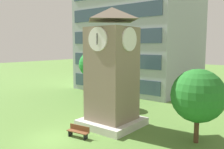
{
  "coord_description": "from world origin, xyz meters",
  "views": [
    {
      "loc": [
        14.04,
        -10.56,
        6.78
      ],
      "look_at": [
        0.8,
        6.0,
        4.25
      ],
      "focal_mm": 38.62,
      "sensor_mm": 36.0,
      "label": 1
    }
  ],
  "objects_px": {
    "park_bench": "(78,131)",
    "tree_streetside": "(103,73)",
    "clock_tower": "(112,75)",
    "tree_by_building": "(92,65)",
    "tree_near_tower": "(198,96)"
  },
  "relations": [
    {
      "from": "clock_tower",
      "to": "tree_by_building",
      "type": "distance_m",
      "value": 13.86
    },
    {
      "from": "tree_streetside",
      "to": "tree_near_tower",
      "type": "height_order",
      "value": "tree_streetside"
    },
    {
      "from": "park_bench",
      "to": "tree_near_tower",
      "type": "bearing_deg",
      "value": 32.22
    },
    {
      "from": "clock_tower",
      "to": "tree_streetside",
      "type": "height_order",
      "value": "clock_tower"
    },
    {
      "from": "tree_streetside",
      "to": "tree_by_building",
      "type": "xyz_separation_m",
      "value": [
        -5.83,
        4.27,
        0.37
      ]
    },
    {
      "from": "clock_tower",
      "to": "tree_streetside",
      "type": "relative_size",
      "value": 1.86
    },
    {
      "from": "park_bench",
      "to": "tree_by_building",
      "type": "bearing_deg",
      "value": 129.83
    },
    {
      "from": "tree_by_building",
      "to": "park_bench",
      "type": "bearing_deg",
      "value": -50.17
    },
    {
      "from": "park_bench",
      "to": "tree_streetside",
      "type": "distance_m",
      "value": 9.95
    },
    {
      "from": "clock_tower",
      "to": "park_bench",
      "type": "relative_size",
      "value": 5.35
    },
    {
      "from": "park_bench",
      "to": "tree_near_tower",
      "type": "distance_m",
      "value": 8.97
    },
    {
      "from": "park_bench",
      "to": "clock_tower",
      "type": "bearing_deg",
      "value": 85.31
    },
    {
      "from": "tree_near_tower",
      "to": "park_bench",
      "type": "bearing_deg",
      "value": -147.78
    },
    {
      "from": "clock_tower",
      "to": "tree_by_building",
      "type": "height_order",
      "value": "clock_tower"
    },
    {
      "from": "park_bench",
      "to": "tree_streetside",
      "type": "relative_size",
      "value": 0.35
    }
  ]
}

